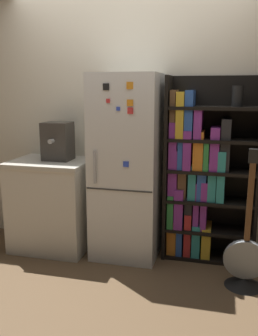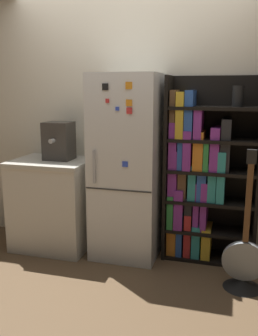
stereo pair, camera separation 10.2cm
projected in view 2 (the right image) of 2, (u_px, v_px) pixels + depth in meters
The scene contains 7 objects.
ground_plane at pixel (122, 260), 3.57m from camera, with size 16.00×16.00×0.00m, color brown.
wall_back at pixel (135, 119), 3.74m from camera, with size 8.00×0.05×2.60m.
refrigerator at pixel (127, 167), 3.55m from camera, with size 0.62×0.59×1.74m.
bookshelf at pixel (201, 176), 3.50m from camera, with size 0.85×0.35×1.72m.
kitchen_counter at pixel (54, 203), 3.82m from camera, with size 0.77×0.63×0.91m.
espresso_machine at pixel (59, 141), 3.71m from camera, with size 0.27×0.29×0.37m.
guitar at pixel (243, 269), 3.04m from camera, with size 0.35×0.31×1.17m.
Camera 2 is at (0.98, -3.16, 1.61)m, focal length 40.00 mm.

